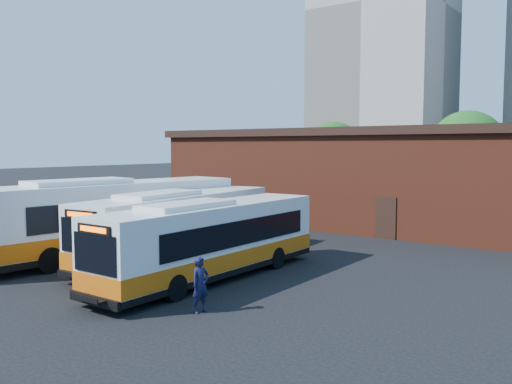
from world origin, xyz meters
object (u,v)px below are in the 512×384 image
Objects in this scene: bus_midwest at (180,229)px; bus_mideast at (211,243)px; bus_west at (111,221)px; transit_worker at (200,285)px.

bus_mideast is at bearing -32.65° from bus_midwest.
bus_west reaches higher than transit_worker.
bus_midwest reaches higher than transit_worker.
bus_mideast is at bearing 44.35° from transit_worker.
bus_midwest is at bearing 56.69° from transit_worker.
transit_worker is (9.45, -4.13, -0.81)m from bus_west.
bus_mideast is 6.50× the size of transit_worker.
bus_midwest is 3.84m from bus_mideast.
bus_west reaches higher than bus_midwest.
bus_mideast is (6.84, -0.58, -0.27)m from bus_west.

